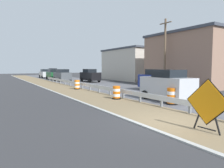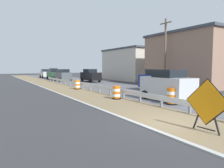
# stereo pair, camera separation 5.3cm
# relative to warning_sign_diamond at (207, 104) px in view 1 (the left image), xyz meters

# --- Properties ---
(ground_plane) EXTENTS (160.00, 160.00, 0.00)m
(ground_plane) POSITION_rel_warning_sign_diamond_xyz_m (-0.27, 1.74, -1.07)
(ground_plane) COLOR #333335
(median_dirt_strip) EXTENTS (3.70, 120.00, 0.01)m
(median_dirt_strip) POSITION_rel_warning_sign_diamond_xyz_m (0.38, 1.74, -1.06)
(median_dirt_strip) COLOR #7F6B4C
(median_dirt_strip) RESTS_ON ground
(curb_near_edge) EXTENTS (0.20, 120.00, 0.11)m
(curb_near_edge) POSITION_rel_warning_sign_diamond_xyz_m (-1.57, 1.74, -1.06)
(curb_near_edge) COLOR #ADADA8
(curb_near_edge) RESTS_ON ground
(guardrail_median) EXTENTS (0.18, 57.99, 0.71)m
(guardrail_median) POSITION_rel_warning_sign_diamond_xyz_m (1.99, 3.38, -0.55)
(guardrail_median) COLOR silver
(guardrail_median) RESTS_ON ground
(warning_sign_diamond) EXTENTS (0.13, 1.77, 2.03)m
(warning_sign_diamond) POSITION_rel_warning_sign_diamond_xyz_m (0.00, 0.00, 0.00)
(warning_sign_diamond) COLOR black
(warning_sign_diamond) RESTS_ON ground
(traffic_barrel_nearest) EXTENTS (0.75, 0.75, 1.08)m
(traffic_barrel_nearest) POSITION_rel_warning_sign_diamond_xyz_m (3.23, 4.69, -0.58)
(traffic_barrel_nearest) COLOR orange
(traffic_barrel_nearest) RESTS_ON ground
(traffic_barrel_close) EXTENTS (0.70, 0.70, 1.00)m
(traffic_barrel_close) POSITION_rel_warning_sign_diamond_xyz_m (1.34, 8.45, -0.62)
(traffic_barrel_close) COLOR orange
(traffic_barrel_close) RESTS_ON ground
(traffic_barrel_mid) EXTENTS (0.70, 0.70, 1.02)m
(traffic_barrel_mid) POSITION_rel_warning_sign_diamond_xyz_m (1.33, 16.59, -0.61)
(traffic_barrel_mid) COLOR orange
(traffic_barrel_mid) RESTS_ON ground
(car_lead_near_lane) EXTENTS (2.15, 4.32, 2.01)m
(car_lead_near_lane) POSITION_rel_warning_sign_diamond_xyz_m (3.87, 42.75, -0.06)
(car_lead_near_lane) COLOR silver
(car_lead_near_lane) RESTS_ON ground
(car_trailing_near_lane) EXTENTS (2.10, 4.76, 2.23)m
(car_trailing_near_lane) POSITION_rel_warning_sign_diamond_xyz_m (7.63, 10.40, 0.05)
(car_trailing_near_lane) COLOR navy
(car_trailing_near_lane) RESTS_ON ground
(car_lead_far_lane) EXTENTS (2.23, 4.43, 2.10)m
(car_lead_far_lane) POSITION_rel_warning_sign_diamond_xyz_m (4.05, 30.60, -0.02)
(car_lead_far_lane) COLOR #4C5156
(car_lead_far_lane) RESTS_ON ground
(car_mid_far_lane) EXTENTS (2.15, 4.51, 2.16)m
(car_mid_far_lane) POSITION_rel_warning_sign_diamond_xyz_m (7.58, 50.15, 0.01)
(car_mid_far_lane) COLOR maroon
(car_mid_far_lane) RESTS_ON ground
(car_trailing_far_lane) EXTENTS (2.18, 4.10, 2.26)m
(car_trailing_far_lane) POSITION_rel_warning_sign_diamond_xyz_m (4.23, 6.05, 0.06)
(car_trailing_far_lane) COLOR silver
(car_trailing_far_lane) RESTS_ON ground
(car_distant_a) EXTENTS (2.02, 4.62, 2.14)m
(car_distant_a) POSITION_rel_warning_sign_diamond_xyz_m (7.39, 26.25, 0.00)
(car_distant_a) COLOR black
(car_distant_a) RESTS_ON ground
(car_distant_b) EXTENTS (2.04, 4.33, 2.04)m
(car_distant_b) POSITION_rel_warning_sign_diamond_xyz_m (3.83, 35.82, -0.05)
(car_distant_b) COLOR #195128
(car_distant_b) RESTS_ON ground
(roadside_shop_near) EXTENTS (8.56, 10.61, 6.77)m
(roadside_shop_near) POSITION_rel_warning_sign_diamond_xyz_m (15.92, 12.59, 2.33)
(roadside_shop_near) COLOR #93705B
(roadside_shop_near) RESTS_ON ground
(roadside_shop_far) EXTENTS (6.37, 11.79, 5.92)m
(roadside_shop_far) POSITION_rel_warning_sign_diamond_xyz_m (16.07, 26.99, 1.90)
(roadside_shop_far) COLOR beige
(roadside_shop_far) RESTS_ON ground
(utility_pole_near) EXTENTS (0.24, 1.80, 8.13)m
(utility_pole_near) POSITION_rel_warning_sign_diamond_xyz_m (11.09, 13.07, 3.15)
(utility_pole_near) COLOR brown
(utility_pole_near) RESTS_ON ground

